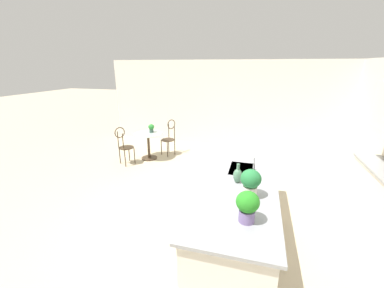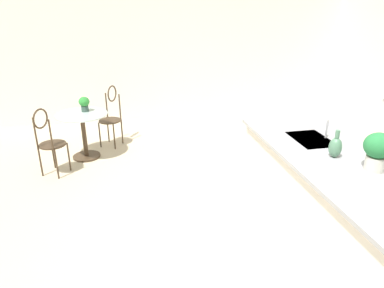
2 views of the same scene
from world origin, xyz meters
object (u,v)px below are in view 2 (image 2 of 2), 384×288
at_px(chair_near_window, 49,139).
at_px(vase_on_counter, 335,147).
at_px(potted_plant_counter_near, 378,149).
at_px(bistro_table, 84,131).
at_px(potted_plant_on_table, 84,103).
at_px(chair_by_island, 111,113).

height_order(chair_near_window, vase_on_counter, vase_on_counter).
xyz_separation_m(chair_near_window, potted_plant_counter_near, (2.42, 3.30, 0.56)).
relative_size(bistro_table, vase_on_counter, 2.78).
relative_size(bistro_table, potted_plant_counter_near, 2.17).
height_order(bistro_table, potted_plant_on_table, potted_plant_on_table).
distance_m(potted_plant_on_table, potted_plant_counter_near, 4.22).
relative_size(chair_near_window, potted_plant_counter_near, 2.82).
distance_m(chair_by_island, potted_plant_on_table, 0.61).
bearing_deg(vase_on_counter, potted_plant_counter_near, 28.58).
xyz_separation_m(potted_plant_counter_near, vase_on_counter, (-0.35, -0.19, -0.10)).
distance_m(chair_near_window, potted_plant_on_table, 0.89).
distance_m(bistro_table, potted_plant_on_table, 0.45).
bearing_deg(potted_plant_on_table, vase_on_counter, 43.68).
relative_size(chair_near_window, potted_plant_on_table, 4.40).
xyz_separation_m(chair_by_island, potted_plant_on_table, (0.36, -0.39, 0.30)).
relative_size(chair_by_island, vase_on_counter, 3.62).
bearing_deg(vase_on_counter, chair_by_island, -144.20).
bearing_deg(chair_near_window, bistro_table, 142.59).
bearing_deg(bistro_table, chair_near_window, -37.41).
bearing_deg(potted_plant_counter_near, chair_near_window, -126.27).
bearing_deg(chair_near_window, potted_plant_counter_near, 53.73).
relative_size(chair_by_island, potted_plant_on_table, 4.40).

